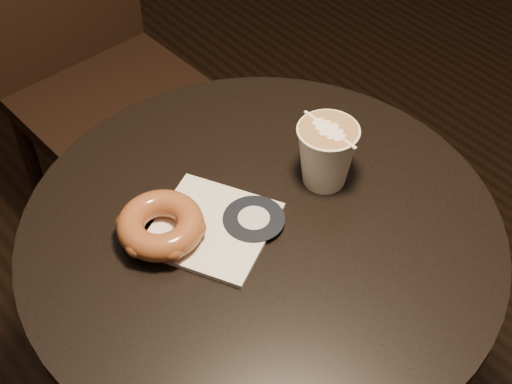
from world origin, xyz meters
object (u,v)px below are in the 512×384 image
chair (85,44)px  pastry_bag (212,228)px  cafe_table (261,305)px  doughnut (161,225)px  latte_cup (326,155)px

chair → pastry_bag: 0.80m
cafe_table → chair: (0.14, 0.79, 0.03)m
chair → doughnut: chair is taller
cafe_table → doughnut: (-0.12, 0.07, 0.23)m
cafe_table → latte_cup: latte_cup is taller
chair → latte_cup: bearing=-93.0°
pastry_bag → doughnut: 0.08m
chair → pastry_bag: chair is taller
doughnut → latte_cup: 0.26m
doughnut → latte_cup: size_ratio=1.20×
chair → doughnut: size_ratio=8.43×
doughnut → pastry_bag: bearing=-27.1°
pastry_bag → doughnut: size_ratio=1.32×
cafe_table → chair: chair is taller
chair → pastry_bag: size_ratio=6.40×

